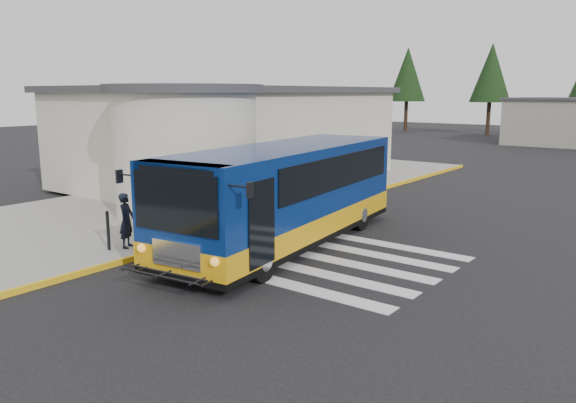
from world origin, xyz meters
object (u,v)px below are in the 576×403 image
Objects in this scene: transit_bus at (285,198)px; pedestrian_b at (137,202)px; bollard at (108,231)px; pedestrian_a at (126,220)px.

transit_bus reaches higher than pedestrian_b.
bollard is (-3.39, -4.03, -0.74)m from transit_bus.
pedestrian_a is 1.09× the size of pedestrian_b.
pedestrian_a reaches higher than pedestrian_b.
transit_bus reaches higher than bollard.
bollard is at bearing 129.62° from pedestrian_a.
bollard is at bearing -137.36° from transit_bus.
transit_bus is 6.82× the size of pedestrian_a.
pedestrian_a is (-3.20, -3.52, -0.50)m from transit_bus.
bollard is (-0.20, -0.51, -0.24)m from pedestrian_a.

